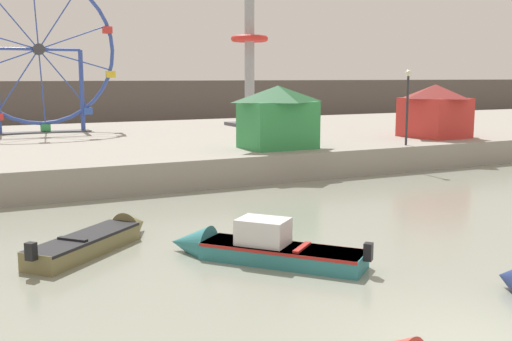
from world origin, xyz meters
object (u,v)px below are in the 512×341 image
motorboat_olive_wood (101,238)px  ferris_wheel_blue_frame (39,53)px  motorboat_teal_painted (252,247)px  carnival_booth_green_kiosk (278,116)px  drop_tower_steel_tower (250,45)px  carnival_booth_red_striped (435,110)px  promenade_lamp_near (408,96)px

motorboat_olive_wood → ferris_wheel_blue_frame: bearing=44.4°
motorboat_teal_painted → ferris_wheel_blue_frame: size_ratio=0.50×
carnival_booth_green_kiosk → motorboat_teal_painted: bearing=-122.9°
drop_tower_steel_tower → carnival_booth_red_striped: drop_tower_steel_tower is taller
drop_tower_steel_tower → motorboat_olive_wood: bearing=-124.8°
drop_tower_steel_tower → carnival_booth_green_kiosk: 14.85m
motorboat_teal_painted → drop_tower_steel_tower: (12.62, 25.90, 6.66)m
motorboat_olive_wood → carnival_booth_green_kiosk: carnival_booth_green_kiosk is taller
drop_tower_steel_tower → carnival_booth_green_kiosk: (-5.00, -13.37, -4.10)m
motorboat_teal_painted → carnival_booth_red_striped: carnival_booth_red_striped is taller
motorboat_teal_painted → carnival_booth_green_kiosk: carnival_booth_green_kiosk is taller
ferris_wheel_blue_frame → promenade_lamp_near: 22.53m
motorboat_olive_wood → drop_tower_steel_tower: drop_tower_steel_tower is taller
motorboat_teal_painted → drop_tower_steel_tower: size_ratio=0.37×
motorboat_teal_painted → motorboat_olive_wood: (-3.32, 2.99, -0.06)m
ferris_wheel_blue_frame → carnival_booth_green_kiosk: size_ratio=2.63×
ferris_wheel_blue_frame → promenade_lamp_near: (15.77, -15.89, -2.44)m
motorboat_olive_wood → drop_tower_steel_tower: size_ratio=0.33×
motorboat_teal_painted → drop_tower_steel_tower: 29.57m
ferris_wheel_blue_frame → drop_tower_steel_tower: (14.19, -0.73, 0.74)m
ferris_wheel_blue_frame → carnival_booth_green_kiosk: 17.16m
motorboat_teal_painted → carnival_booth_green_kiosk: (7.62, 12.53, 2.56)m
motorboat_olive_wood → ferris_wheel_blue_frame: size_ratio=0.44×
motorboat_teal_painted → ferris_wheel_blue_frame: (-1.57, 26.63, 5.92)m
motorboat_teal_painted → promenade_lamp_near: 18.14m
carnival_booth_red_striped → carnival_booth_green_kiosk: 10.94m
motorboat_olive_wood → carnival_booth_red_striped: carnival_booth_red_striped is taller
carnival_booth_red_striped → promenade_lamp_near: promenade_lamp_near is taller
ferris_wheel_blue_frame → carnival_booth_red_striped: (20.10, -13.22, -3.37)m
promenade_lamp_near → motorboat_olive_wood: bearing=-156.2°
ferris_wheel_blue_frame → carnival_booth_red_striped: bearing=-33.3°
motorboat_teal_painted → promenade_lamp_near: size_ratio=1.28×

